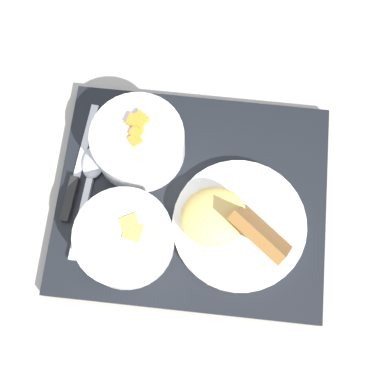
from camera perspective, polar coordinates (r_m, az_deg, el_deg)
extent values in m
plane|color=#ADA89E|center=(0.71, 0.00, -1.06)|extent=(4.00, 4.00, 0.00)
cube|color=black|center=(0.70, 0.00, -0.87)|extent=(0.38, 0.32, 0.02)
cylinder|color=white|center=(0.69, -6.33, 5.77)|extent=(0.13, 0.13, 0.06)
torus|color=white|center=(0.66, -6.57, 6.60)|extent=(0.13, 0.13, 0.01)
cylinder|color=#9EC67A|center=(0.66, -7.01, 6.02)|extent=(0.05, 0.05, 0.01)
cylinder|color=#9EC67A|center=(0.67, -7.80, 7.13)|extent=(0.06, 0.06, 0.01)
cylinder|color=#9EC67A|center=(0.67, -6.68, 6.21)|extent=(0.04, 0.04, 0.01)
cylinder|color=#9EC67A|center=(0.66, -6.98, 5.34)|extent=(0.05, 0.05, 0.01)
cube|color=orange|center=(0.68, -8.12, 7.98)|extent=(0.02, 0.02, 0.01)
cube|color=orange|center=(0.67, -6.13, 8.38)|extent=(0.03, 0.03, 0.02)
cube|color=orange|center=(0.66, -6.55, 7.02)|extent=(0.02, 0.02, 0.01)
cube|color=orange|center=(0.67, -6.92, 8.26)|extent=(0.02, 0.02, 0.02)
cube|color=orange|center=(0.66, -6.71, 6.00)|extent=(0.02, 0.02, 0.01)
cylinder|color=white|center=(0.65, -7.92, -5.56)|extent=(0.13, 0.13, 0.06)
torus|color=white|center=(0.63, -8.24, -5.14)|extent=(0.13, 0.13, 0.01)
cylinder|color=olive|center=(0.64, -8.03, -5.41)|extent=(0.11, 0.11, 0.04)
cube|color=tan|center=(0.63, -6.94, -4.80)|extent=(0.03, 0.03, 0.02)
cube|color=tan|center=(0.63, -7.34, -3.89)|extent=(0.03, 0.03, 0.02)
cylinder|color=white|center=(0.68, 5.61, -3.90)|extent=(0.19, 0.19, 0.01)
ellipsoid|color=#EFC666|center=(0.65, 2.60, -2.95)|extent=(0.11, 0.11, 0.04)
cube|color=#93602D|center=(0.65, 8.29, -4.79)|extent=(0.10, 0.09, 0.08)
cube|color=silver|center=(0.73, -12.45, 5.93)|extent=(0.02, 0.12, 0.00)
cube|color=black|center=(0.70, -14.26, -0.81)|extent=(0.02, 0.07, 0.01)
ellipsoid|color=silver|center=(0.71, -11.55, 3.56)|extent=(0.04, 0.05, 0.01)
cube|color=silver|center=(0.69, -13.00, -3.09)|extent=(0.02, 0.12, 0.01)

